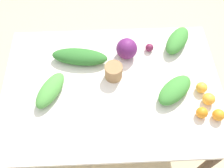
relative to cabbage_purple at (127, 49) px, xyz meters
name	(u,v)px	position (x,y,z in m)	size (l,w,h in m)	color
ground_plane	(112,126)	(-0.11, -0.25, -0.78)	(8.00, 8.00, 0.00)	#C6B289
dining_table	(112,92)	(-0.11, -0.25, -0.15)	(1.44, 1.00, 0.70)	silver
cabbage_purple	(127,49)	(0.00, 0.00, 0.00)	(0.15, 0.15, 0.15)	#601E5B
paper_bag	(114,72)	(-0.10, -0.17, -0.02)	(0.12, 0.12, 0.11)	#997047
greens_bunch_chard	(50,90)	(-0.50, -0.29, -0.03)	(0.28, 0.12, 0.09)	#4C933D
greens_bunch_beet_tops	(175,90)	(0.28, -0.33, -0.03)	(0.28, 0.14, 0.09)	#3D8433
greens_bunch_scallion	(177,40)	(0.37, 0.08, -0.02)	(0.28, 0.13, 0.10)	#3D8433
greens_bunch_dandelion	(80,57)	(-0.33, -0.03, -0.03)	(0.39, 0.13, 0.09)	#2D6B28
beet_root	(149,48)	(0.17, 0.04, -0.04)	(0.06, 0.06, 0.06)	maroon
orange_0	(202,113)	(0.42, -0.49, -0.04)	(0.07, 0.07, 0.07)	orange
orange_1	(209,99)	(0.48, -0.40, -0.03)	(0.08, 0.08, 0.08)	#F9A833
orange_2	(202,87)	(0.46, -0.31, -0.04)	(0.07, 0.07, 0.07)	#F9A833
orange_3	(218,115)	(0.52, -0.50, -0.04)	(0.07, 0.07, 0.07)	orange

